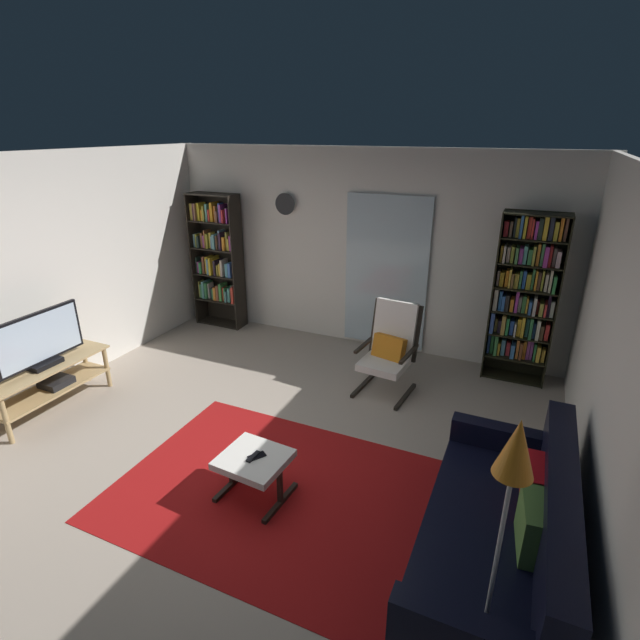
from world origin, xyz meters
The scene contains 17 objects.
ground_plane centered at (0.00, 0.00, 0.00)m, with size 7.02×7.02×0.00m, color #A59687.
wall_back centered at (0.00, 2.90, 1.30)m, with size 5.60×0.06×2.60m, color silver.
wall_left centered at (-2.70, 0.00, 1.30)m, with size 0.06×6.00×2.60m, color silver.
wall_right centered at (2.70, 0.00, 1.30)m, with size 0.06×6.00×2.60m, color silver.
glass_door_panel centered at (0.39, 2.83, 1.05)m, with size 1.10×0.01×2.00m, color silver.
area_rug centered at (0.43, -0.27, 0.00)m, with size 2.59×1.94×0.01m, color maroon.
tv_stand centered at (-2.35, -0.11, 0.34)m, with size 0.44×1.31×0.51m.
television centered at (-2.35, -0.12, 0.79)m, with size 0.20×0.96×0.58m.
bookshelf_near_tv centered at (-2.12, 2.66, 1.04)m, with size 0.74×0.30×1.96m.
bookshelf_near_sofa centered at (2.09, 2.64, 1.06)m, with size 0.70×0.30×1.98m.
leather_sofa centered at (2.20, -0.36, 0.31)m, with size 0.86×1.92×0.88m.
lounge_armchair centered at (0.79, 1.76, 0.53)m, with size 0.62×0.70×1.02m.
ottoman centered at (0.32, -0.37, 0.31)m, with size 0.55×0.51×0.38m.
tv_remote centered at (0.32, -0.38, 0.39)m, with size 0.04×0.14×0.02m, color black.
cell_phone centered at (0.34, -0.36, 0.39)m, with size 0.07×0.14×0.01m, color black.
floor_lamp_by_sofa centered at (2.16, -1.02, 1.31)m, with size 0.22×0.22×1.62m.
wall_clock centered at (-1.06, 2.82, 1.85)m, with size 0.29×0.03×0.29m.
Camera 1 is at (2.10, -3.04, 2.82)m, focal length 27.16 mm.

